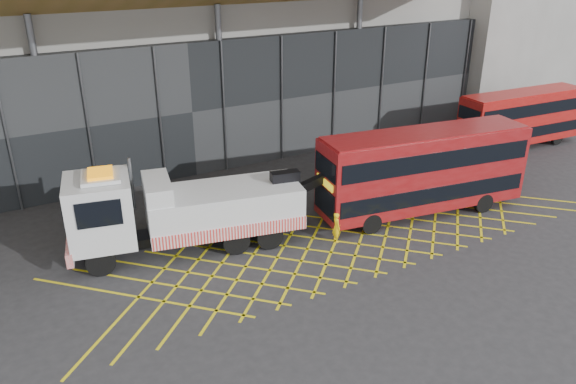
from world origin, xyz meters
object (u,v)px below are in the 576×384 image
bus_towed (423,169)px  bus_second (521,116)px  recovery_truck (179,210)px  worker (336,227)px

bus_towed → bus_second: size_ratio=1.16×
bus_towed → bus_second: (13.30, 4.85, -0.34)m
bus_towed → recovery_truck: bearing=177.0°
recovery_truck → bus_second: recovery_truck is taller
bus_towed → bus_second: bus_towed is taller
bus_second → recovery_truck: bearing=-171.0°
recovery_truck → bus_second: 25.70m
recovery_truck → worker: bearing=-12.2°
recovery_truck → bus_towed: 12.55m
recovery_truck → worker: (6.70, -2.93, -1.26)m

